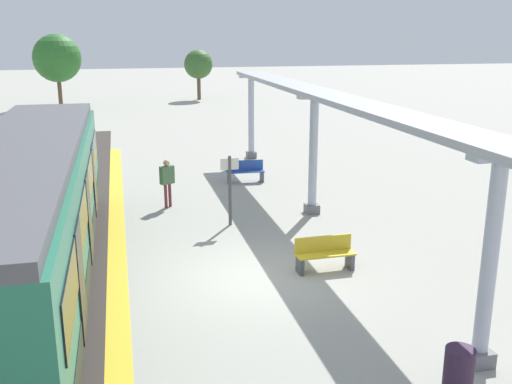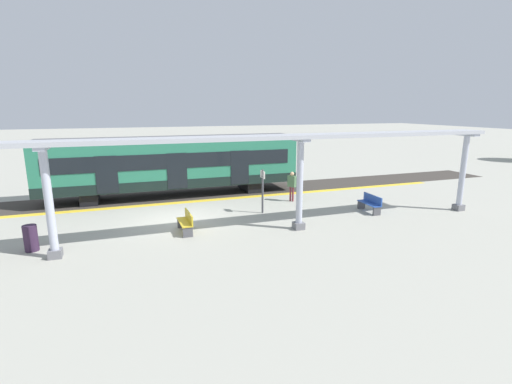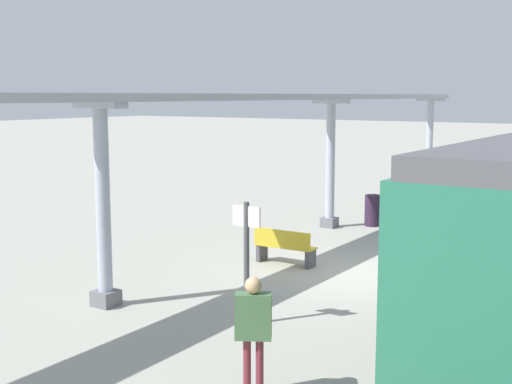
% 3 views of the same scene
% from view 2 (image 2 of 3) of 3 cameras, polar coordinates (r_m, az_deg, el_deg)
% --- Properties ---
extents(ground_plane, '(176.00, 176.00, 0.00)m').
position_cam_2_polar(ground_plane, '(17.82, -11.89, -4.23)').
color(ground_plane, '#A09F93').
extents(tactile_edge_strip, '(0.50, 34.99, 0.01)m').
position_cam_2_polar(tactile_edge_strip, '(20.96, -13.13, -1.72)').
color(tactile_edge_strip, gold).
rests_on(tactile_edge_strip, ground).
extents(trackbed, '(3.20, 46.99, 0.01)m').
position_cam_2_polar(trackbed, '(22.74, -13.68, -0.61)').
color(trackbed, '#38332D').
rests_on(trackbed, ground).
extents(train_near_carriage, '(2.65, 14.65, 3.48)m').
position_cam_2_polar(train_near_carriage, '(22.46, -12.47, 4.05)').
color(train_near_carriage, '#277256').
rests_on(train_near_carriage, ground).
extents(canopy_pillar_second, '(1.10, 0.44, 3.91)m').
position_cam_2_polar(canopy_pillar_second, '(14.44, -29.16, -1.48)').
color(canopy_pillar_second, slate).
rests_on(canopy_pillar_second, ground).
extents(canopy_pillar_third, '(1.10, 0.44, 3.91)m').
position_cam_2_polar(canopy_pillar_third, '(15.79, 6.72, 1.18)').
color(canopy_pillar_third, slate).
rests_on(canopy_pillar_third, ground).
extents(canopy_pillar_fourth, '(1.10, 0.44, 3.91)m').
position_cam_2_polar(canopy_pillar_fourth, '(21.36, 29.13, 2.68)').
color(canopy_pillar_fourth, slate).
rests_on(canopy_pillar_fourth, ground).
extents(canopy_beam, '(1.20, 28.27, 0.16)m').
position_cam_2_polar(canopy_beam, '(14.08, -10.56, 7.91)').
color(canopy_beam, '#A8AAB2').
rests_on(canopy_beam, canopy_pillar_nearest).
extents(bench_near_end, '(1.52, 0.50, 0.86)m').
position_cam_2_polar(bench_near_end, '(19.57, 17.12, -1.66)').
color(bench_near_end, '#264BA1').
rests_on(bench_near_end, ground).
extents(bench_mid_platform, '(1.51, 0.47, 0.86)m').
position_cam_2_polar(bench_mid_platform, '(15.96, -10.64, -4.53)').
color(bench_mid_platform, gold).
rests_on(bench_mid_platform, ground).
extents(trash_bin, '(0.48, 0.48, 0.97)m').
position_cam_2_polar(trash_bin, '(15.96, -31.26, -6.06)').
color(trash_bin, '#301E36').
rests_on(trash_bin, ground).
extents(platform_info_sign, '(0.56, 0.10, 2.20)m').
position_cam_2_polar(platform_info_sign, '(18.28, 1.02, 0.77)').
color(platform_info_sign, '#4C4C51').
rests_on(platform_info_sign, ground).
extents(passenger_waiting_near_edge, '(0.53, 0.42, 1.67)m').
position_cam_2_polar(passenger_waiting_near_edge, '(20.80, 5.52, 1.40)').
color(passenger_waiting_near_edge, maroon).
rests_on(passenger_waiting_near_edge, ground).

